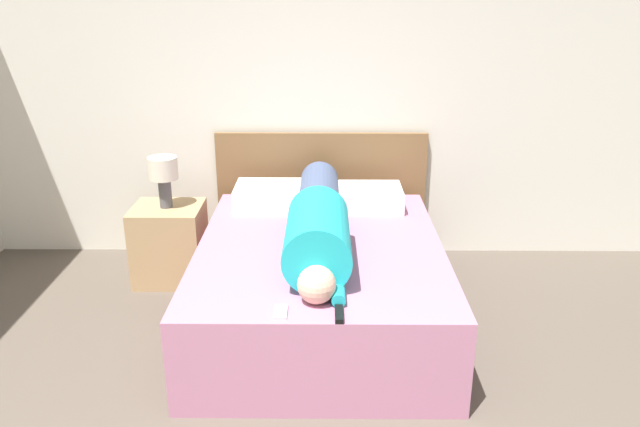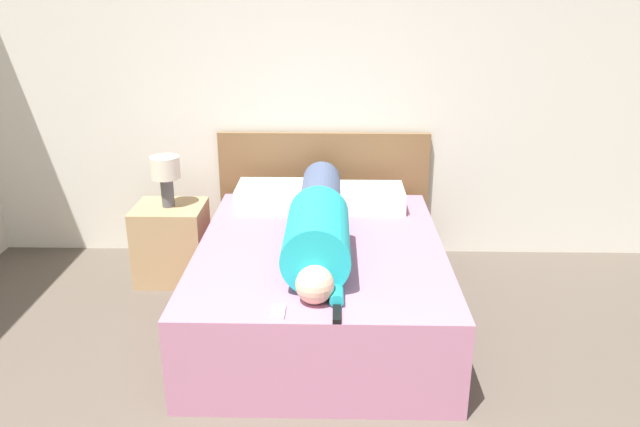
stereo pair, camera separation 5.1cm
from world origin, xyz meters
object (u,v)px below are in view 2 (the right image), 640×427
at_px(pillow_near_headboard, 273,196).
at_px(pillow_second, 370,198).
at_px(nightstand, 172,243).
at_px(table_lamp, 166,173).
at_px(tv_remote, 337,314).
at_px(person_lying, 319,222).
at_px(cell_phone, 278,312).
at_px(bed, 321,283).

distance_m(pillow_near_headboard, pillow_second, 0.68).
xyz_separation_m(nightstand, table_lamp, (0.00, -0.00, 0.52)).
bearing_deg(tv_remote, person_lying, 97.32).
xyz_separation_m(pillow_second, cell_phone, (-0.51, -1.52, -0.06)).
distance_m(pillow_near_headboard, cell_phone, 1.53).
xyz_separation_m(table_lamp, pillow_second, (1.41, 0.07, -0.20)).
xyz_separation_m(bed, cell_phone, (-0.18, -0.85, 0.27)).
relative_size(table_lamp, pillow_near_headboard, 0.72).
xyz_separation_m(table_lamp, cell_phone, (0.89, -1.45, -0.26)).
bearing_deg(tv_remote, pillow_near_headboard, 106.15).
bearing_deg(pillow_second, person_lying, -115.73).
bearing_deg(person_lying, cell_phone, -101.95).
relative_size(table_lamp, person_lying, 0.21).
bearing_deg(nightstand, pillow_second, 2.95).
bearing_deg(nightstand, pillow_near_headboard, 5.72).
bearing_deg(cell_phone, bed, 77.83).
height_order(nightstand, person_lying, person_lying).
relative_size(bed, nightstand, 3.44).
height_order(nightstand, tv_remote, tv_remote).
bearing_deg(bed, nightstand, 150.81).
relative_size(table_lamp, tv_remote, 2.38).
height_order(table_lamp, pillow_second, table_lamp).
bearing_deg(cell_phone, person_lying, 78.05).
height_order(tv_remote, cell_phone, tv_remote).
xyz_separation_m(nightstand, pillow_near_headboard, (0.72, 0.07, 0.33)).
distance_m(nightstand, cell_phone, 1.72).
xyz_separation_m(table_lamp, pillow_near_headboard, (0.72, 0.07, -0.19)).
xyz_separation_m(person_lying, cell_phone, (-0.17, -0.81, -0.15)).
bearing_deg(table_lamp, pillow_second, 2.95).
bearing_deg(pillow_second, nightstand, -177.05).
distance_m(table_lamp, pillow_near_headboard, 0.75).
bearing_deg(pillow_near_headboard, pillow_second, 0.00).
height_order(bed, pillow_near_headboard, pillow_near_headboard).
relative_size(bed, pillow_second, 4.02).
relative_size(nightstand, cell_phone, 4.25).
bearing_deg(person_lying, pillow_near_headboard, 115.63).
xyz_separation_m(pillow_near_headboard, tv_remote, (0.45, -1.55, -0.07)).
bearing_deg(cell_phone, pillow_near_headboard, 96.36).
height_order(bed, table_lamp, table_lamp).
xyz_separation_m(nightstand, tv_remote, (1.17, -1.48, 0.27)).
bearing_deg(tv_remote, cell_phone, 174.20).
xyz_separation_m(tv_remote, cell_phone, (-0.28, 0.03, -0.01)).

